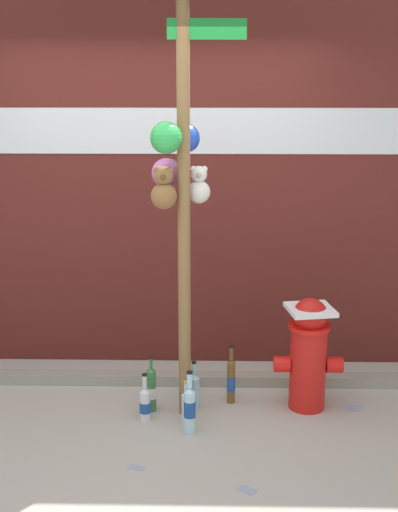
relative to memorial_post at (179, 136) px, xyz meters
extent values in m
plane|color=#ADA899|center=(-0.21, -0.54, -1.86)|extent=(14.00, 14.00, 0.00)
cube|color=#561E19|center=(-0.21, 0.97, -0.31)|extent=(10.00, 0.20, 3.10)
cube|color=silver|center=(-0.55, 0.86, -0.03)|extent=(5.55, 0.01, 0.34)
cube|color=gray|center=(-0.21, 0.44, -1.82)|extent=(8.00, 0.12, 0.08)
cylinder|color=olive|center=(0.03, -0.02, -0.39)|extent=(0.08, 0.08, 2.93)
cube|color=#198C33|center=(0.17, -0.02, 0.62)|extent=(0.47, 0.05, 0.12)
sphere|color=#D66BB2|center=(-0.09, 0.09, -0.24)|extent=(0.19, 0.19, 0.19)
sphere|color=green|center=(-0.07, -0.12, 0.00)|extent=(0.19, 0.19, 0.19)
sphere|color=blue|center=(0.03, 0.15, -0.02)|extent=(0.18, 0.18, 0.18)
sphere|color=brown|center=(-0.10, -0.06, -0.36)|extent=(0.16, 0.16, 0.16)
sphere|color=brown|center=(-0.10, -0.06, -0.24)|extent=(0.12, 0.12, 0.12)
sphere|color=brown|center=(-0.13, -0.06, -0.20)|extent=(0.05, 0.05, 0.05)
sphere|color=brown|center=(-0.06, -0.06, -0.20)|extent=(0.05, 0.05, 0.05)
sphere|color=brown|center=(-0.10, -0.11, -0.24)|extent=(0.04, 0.04, 0.04)
sphere|color=silver|center=(0.12, 0.07, -0.36)|extent=(0.15, 0.15, 0.15)
sphere|color=silver|center=(0.12, 0.07, -0.24)|extent=(0.11, 0.11, 0.11)
sphere|color=silver|center=(0.08, 0.07, -0.21)|extent=(0.04, 0.04, 0.04)
sphere|color=silver|center=(0.15, 0.07, -0.21)|extent=(0.04, 0.04, 0.04)
sphere|color=#9D9992|center=(0.12, 0.03, -0.24)|extent=(0.04, 0.04, 0.04)
cylinder|color=red|center=(0.86, 0.09, -1.57)|extent=(0.25, 0.25, 0.58)
cylinder|color=red|center=(0.86, 0.09, -1.27)|extent=(0.28, 0.28, 0.03)
sphere|color=red|center=(0.86, 0.09, -1.19)|extent=(0.23, 0.23, 0.23)
cylinder|color=red|center=(0.68, 0.09, -1.54)|extent=(0.11, 0.11, 0.11)
cylinder|color=red|center=(1.04, 0.09, -1.54)|extent=(0.11, 0.11, 0.11)
cube|color=white|center=(0.86, 0.09, -1.15)|extent=(0.34, 0.34, 0.03)
cylinder|color=#337038|center=(-0.20, 0.01, -1.71)|extent=(0.06, 0.06, 0.29)
cone|color=#337038|center=(-0.20, 0.01, -1.56)|extent=(0.06, 0.06, 0.03)
cylinder|color=#337038|center=(-0.20, 0.01, -1.51)|extent=(0.02, 0.02, 0.06)
cylinder|color=silver|center=(-0.20, 0.01, -1.73)|extent=(0.06, 0.06, 0.08)
cylinder|color=black|center=(-0.20, 0.01, -1.47)|extent=(0.03, 0.03, 0.01)
cylinder|color=brown|center=(0.34, 0.15, -1.71)|extent=(0.06, 0.06, 0.30)
cone|color=brown|center=(0.34, 0.15, -1.55)|extent=(0.06, 0.06, 0.02)
cylinder|color=brown|center=(0.34, 0.15, -1.49)|extent=(0.03, 0.03, 0.09)
cylinder|color=#1E478C|center=(0.34, 0.15, -1.72)|extent=(0.06, 0.06, 0.11)
cylinder|color=black|center=(0.34, 0.15, -1.44)|extent=(0.03, 0.03, 0.01)
cylinder|color=silver|center=(0.02, 0.21, -1.73)|extent=(0.07, 0.07, 0.25)
cone|color=silver|center=(0.02, 0.21, -1.59)|extent=(0.07, 0.07, 0.03)
cylinder|color=silver|center=(0.02, 0.21, -1.55)|extent=(0.03, 0.03, 0.05)
cylinder|color=gold|center=(0.02, 0.21, -1.52)|extent=(0.03, 0.03, 0.01)
cylinder|color=#B2DBEA|center=(0.04, -0.14, -1.76)|extent=(0.06, 0.06, 0.19)
cone|color=#B2DBEA|center=(0.04, -0.14, -1.65)|extent=(0.06, 0.06, 0.02)
cylinder|color=#B2DBEA|center=(0.04, -0.14, -1.61)|extent=(0.02, 0.02, 0.06)
cylinder|color=gold|center=(0.04, -0.14, -1.58)|extent=(0.03, 0.03, 0.01)
cylinder|color=#93CCE0|center=(0.09, 0.07, -1.75)|extent=(0.08, 0.08, 0.22)
cone|color=#93CCE0|center=(0.09, 0.07, -1.63)|extent=(0.08, 0.08, 0.03)
cylinder|color=#93CCE0|center=(0.09, 0.07, -1.58)|extent=(0.03, 0.03, 0.08)
cylinder|color=black|center=(0.09, 0.07, -1.53)|extent=(0.03, 0.03, 0.01)
cylinder|color=#B2DBEA|center=(0.07, -0.28, -1.72)|extent=(0.07, 0.07, 0.28)
cone|color=#B2DBEA|center=(0.07, -0.28, -1.56)|extent=(0.07, 0.07, 0.03)
cylinder|color=#B2DBEA|center=(0.07, -0.28, -1.50)|extent=(0.03, 0.03, 0.10)
cylinder|color=#1E478C|center=(0.07, -0.28, -1.69)|extent=(0.07, 0.07, 0.11)
cylinder|color=black|center=(0.07, -0.28, -1.44)|extent=(0.04, 0.04, 0.01)
cylinder|color=silver|center=(-0.23, -0.11, -1.76)|extent=(0.07, 0.07, 0.20)
cone|color=silver|center=(-0.23, -0.11, -1.65)|extent=(0.07, 0.07, 0.03)
cylinder|color=silver|center=(-0.23, -0.11, -1.59)|extent=(0.03, 0.03, 0.09)
cylinder|color=#1E478C|center=(-0.23, -0.11, -1.77)|extent=(0.07, 0.07, 0.07)
cylinder|color=black|center=(-0.23, -0.11, -1.54)|extent=(0.03, 0.03, 0.01)
cube|color=#8C99B2|center=(1.19, 0.07, -1.86)|extent=(0.14, 0.11, 0.01)
cube|color=#8C99B2|center=(0.41, -0.91, -1.86)|extent=(0.12, 0.11, 0.01)
cube|color=#8C99B2|center=(-0.23, -0.70, -1.86)|extent=(0.10, 0.08, 0.01)
camera|label=1|loc=(0.21, -4.21, 0.33)|focal=47.59mm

